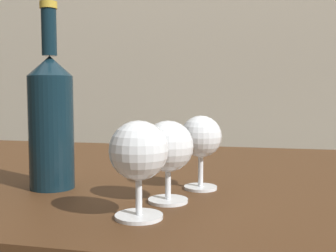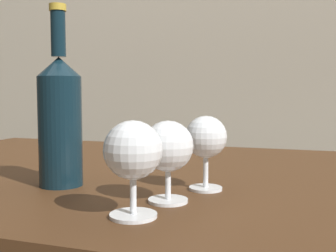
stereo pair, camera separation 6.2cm
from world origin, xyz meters
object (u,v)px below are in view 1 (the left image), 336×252
at_px(wine_glass_amber, 168,148).
at_px(wine_glass_port, 201,139).
at_px(wine_glass_chardonnay, 139,153).
at_px(wine_bottle, 51,119).

bearing_deg(wine_glass_amber, wine_glass_port, 69.17).
xyz_separation_m(wine_glass_chardonnay, wine_bottle, (-0.20, 0.13, 0.03)).
relative_size(wine_glass_chardonnay, wine_glass_amber, 1.05).
distance_m(wine_glass_amber, wine_bottle, 0.23).
bearing_deg(wine_glass_port, wine_glass_amber, -110.83).
distance_m(wine_glass_port, wine_bottle, 0.27).
bearing_deg(wine_glass_port, wine_bottle, -168.97).
relative_size(wine_glass_chardonnay, wine_glass_port, 1.02).
xyz_separation_m(wine_glass_amber, wine_bottle, (-0.22, 0.05, 0.04)).
relative_size(wine_glass_amber, wine_bottle, 0.39).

